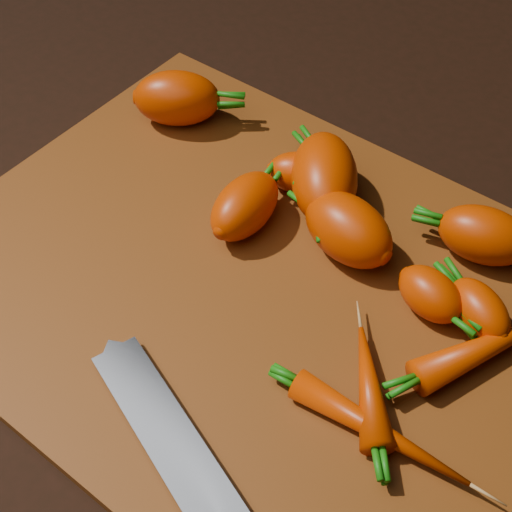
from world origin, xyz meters
The scene contains 15 objects.
ground centered at (0.00, 0.00, -0.01)m, with size 2.00×2.00×0.01m, color black.
cutting_board centered at (0.00, 0.00, 0.01)m, with size 0.50×0.40×0.01m, color #662F0A.
carrot_0 centered at (-0.17, 0.11, 0.04)m, with size 0.08×0.05×0.05m, color #D53700.
carrot_1 centered at (-0.01, 0.13, 0.03)m, with size 0.06×0.04×0.04m, color #D53700.
carrot_2 centered at (0.00, 0.11, 0.04)m, with size 0.10×0.06×0.06m, color #D53700.
carrot_3 centered at (-0.04, 0.04, 0.03)m, with size 0.08×0.04×0.04m, color #D53700.
carrot_4 centered at (0.13, 0.13, 0.04)m, with size 0.07×0.05×0.05m, color #D53700.
carrot_5 centered at (-0.03, 0.11, 0.03)m, with size 0.06×0.04×0.04m, color #D53700.
carrot_6 centered at (0.16, 0.07, 0.03)m, with size 0.06×0.03×0.03m, color #D53700.
carrot_7 centered at (0.18, 0.05, 0.03)m, with size 0.13×0.03×0.03m, color #D53700.
carrot_8 centered at (0.15, -0.06, 0.02)m, with size 0.13×0.02×0.02m, color #D53700.
carrot_9 centered at (0.13, -0.03, 0.02)m, with size 0.09×0.02×0.02m, color #D53700.
carrot_10 centered at (0.05, 0.07, 0.04)m, with size 0.08×0.05×0.05m, color #D53700.
carrot_11 centered at (0.13, 0.06, 0.03)m, with size 0.06×0.04×0.04m, color #D53700.
knife centered at (0.07, -0.15, 0.02)m, with size 0.31×0.13×0.02m.
Camera 1 is at (0.22, -0.28, 0.46)m, focal length 50.00 mm.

